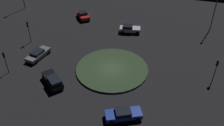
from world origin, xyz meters
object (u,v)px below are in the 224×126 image
(car_blue, at_px, (123,114))
(streetlamp_north, at_px, (217,2))
(traffic_light_northeast, at_px, (216,66))
(traffic_light_southwest, at_px, (28,28))
(car_silver, at_px, (130,29))
(car_grey, at_px, (38,54))
(car_red, at_px, (83,15))
(traffic_light_south, at_px, (5,58))
(car_black, at_px, (53,80))

(car_blue, xyz_separation_m, streetlamp_north, (-17.08, 23.27, 5.09))
(car_blue, bearing_deg, traffic_light_northeast, -161.07)
(traffic_light_northeast, relative_size, traffic_light_southwest, 0.92)
(car_silver, height_order, car_grey, car_silver)
(car_red, bearing_deg, car_grey, 135.44)
(car_grey, relative_size, traffic_light_south, 1.23)
(car_silver, height_order, traffic_light_northeast, traffic_light_northeast)
(traffic_light_south, bearing_deg, car_blue, -30.53)
(traffic_light_south, height_order, traffic_light_northeast, traffic_light_northeast)
(traffic_light_south, bearing_deg, car_black, -23.43)
(car_red, relative_size, traffic_light_southwest, 0.98)
(car_red, distance_m, traffic_light_south, 21.07)
(car_blue, height_order, traffic_light_southwest, traffic_light_southwest)
(traffic_light_south, bearing_deg, streetlamp_north, 18.36)
(car_silver, distance_m, traffic_light_northeast, 18.71)
(car_red, bearing_deg, streetlamp_north, -122.72)
(traffic_light_northeast, bearing_deg, traffic_light_south, 6.53)
(car_black, height_order, traffic_light_south, traffic_light_south)
(car_grey, relative_size, traffic_light_southwest, 1.13)
(car_red, bearing_deg, car_blue, 173.86)
(car_black, bearing_deg, car_blue, -155.06)
(car_grey, relative_size, streetlamp_north, 0.47)
(car_silver, height_order, car_red, car_red)
(traffic_light_northeast, xyz_separation_m, streetlamp_north, (-13.68, 8.32, 3.15))
(car_blue, xyz_separation_m, traffic_light_south, (-13.63, -14.30, 1.94))
(car_black, relative_size, car_blue, 1.00)
(car_silver, height_order, streetlamp_north, streetlamp_north)
(traffic_light_northeast, distance_m, streetlamp_north, 16.32)
(car_grey, distance_m, traffic_light_south, 5.81)
(car_black, relative_size, traffic_light_northeast, 1.25)
(car_silver, distance_m, car_black, 19.50)
(car_blue, bearing_deg, traffic_light_south, -37.53)
(car_black, relative_size, streetlamp_north, 0.48)
(car_black, distance_m, traffic_light_southwest, 13.56)
(car_grey, height_order, traffic_light_northeast, traffic_light_northeast)
(traffic_light_northeast, bearing_deg, streetlamp_north, -95.50)
(car_grey, distance_m, streetlamp_north, 33.36)
(car_grey, bearing_deg, car_red, 3.63)
(car_blue, distance_m, car_red, 28.82)
(traffic_light_northeast, bearing_deg, car_red, -34.04)
(car_red, distance_m, traffic_light_southwest, 13.07)
(traffic_light_south, distance_m, streetlamp_north, 37.85)
(car_black, distance_m, traffic_light_south, 8.22)
(traffic_light_south, relative_size, traffic_light_northeast, 1.00)
(car_red, height_order, streetlamp_north, streetlamp_north)
(traffic_light_southwest, relative_size, streetlamp_north, 0.41)
(car_blue, xyz_separation_m, car_red, (-28.82, 0.18, 0.05))
(car_silver, xyz_separation_m, traffic_light_southwest, (-1.39, -18.49, 2.10))
(car_black, bearing_deg, car_grey, -3.29)
(car_silver, bearing_deg, traffic_light_southwest, -162.89)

